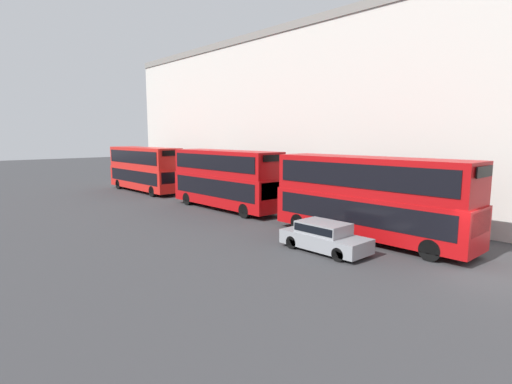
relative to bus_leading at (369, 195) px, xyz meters
name	(u,v)px	position (x,y,z in m)	size (l,w,h in m)	color
ground_plane	(480,276)	(-1.60, -6.10, -2.43)	(200.00, 200.00, 0.00)	#38383A
bus_leading	(369,195)	(0.00, 0.00, 0.00)	(2.59, 10.98, 4.42)	#B20C0F
bus_second_in_queue	(225,177)	(0.00, 12.27, 0.01)	(2.59, 10.27, 4.44)	#B20C0F
bus_third_in_queue	(144,167)	(0.00, 25.34, -0.01)	(2.59, 10.59, 4.40)	red
car_dark_sedan	(324,236)	(-3.40, 0.23, -1.68)	(1.80, 4.34, 1.42)	gray
pedestrian	(433,223)	(2.95, -2.14, -1.59)	(0.36, 0.36, 1.80)	maroon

